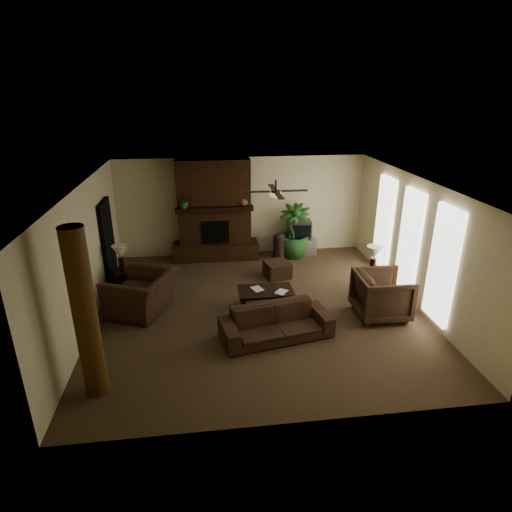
{
  "coord_description": "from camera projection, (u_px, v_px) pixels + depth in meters",
  "views": [
    {
      "loc": [
        -1.13,
        -8.27,
        4.59
      ],
      "look_at": [
        0.0,
        0.4,
        1.1
      ],
      "focal_mm": 29.85,
      "sensor_mm": 36.0,
      "label": 1
    }
  ],
  "objects": [
    {
      "name": "tv",
      "position": [
        300.0,
        229.0,
        12.26
      ],
      "size": [
        0.7,
        0.59,
        0.52
      ],
      "color": "#3A3A3C",
      "rests_on": "tv_stand"
    },
    {
      "name": "lamp_left",
      "position": [
        120.0,
        254.0,
        9.82
      ],
      "size": [
        0.43,
        0.43,
        0.65
      ],
      "color": "black",
      "rests_on": "side_table_left"
    },
    {
      "name": "room_shell",
      "position": [
        258.0,
        250.0,
        8.94
      ],
      "size": [
        7.0,
        7.0,
        7.0
      ],
      "color": "brown",
      "rests_on": "ground"
    },
    {
      "name": "coffee_table",
      "position": [
        266.0,
        292.0,
        9.37
      ],
      "size": [
        1.2,
        0.7,
        0.43
      ],
      "color": "black",
      "rests_on": "ground"
    },
    {
      "name": "floor_vase",
      "position": [
        279.0,
        244.0,
        12.04
      ],
      "size": [
        0.34,
        0.34,
        0.77
      ],
      "color": "#34221D",
      "rests_on": "ground"
    },
    {
      "name": "tv_stand",
      "position": [
        300.0,
        246.0,
        12.46
      ],
      "size": [
        0.91,
        0.6,
        0.5
      ],
      "primitive_type": "cube",
      "rotation": [
        0.0,
        0.0,
        0.12
      ],
      "color": "#ACACAF",
      "rests_on": "ground"
    },
    {
      "name": "armchair_left",
      "position": [
        140.0,
        287.0,
        9.13
      ],
      "size": [
        1.33,
        1.59,
        1.18
      ],
      "primitive_type": "imported",
      "rotation": [
        0.0,
        0.0,
        -1.96
      ],
      "color": "#3E291A",
      "rests_on": "ground"
    },
    {
      "name": "side_table_right",
      "position": [
        372.0,
        282.0,
        10.09
      ],
      "size": [
        0.63,
        0.63,
        0.55
      ],
      "primitive_type": "cube",
      "rotation": [
        0.0,
        0.0,
        0.31
      ],
      "color": "black",
      "rests_on": "ground"
    },
    {
      "name": "windows",
      "position": [
        409.0,
        242.0,
        9.55
      ],
      "size": [
        0.08,
        3.65,
        2.35
      ],
      "color": "white",
      "rests_on": "ground"
    },
    {
      "name": "doorway",
      "position": [
        108.0,
        244.0,
        10.31
      ],
      "size": [
        0.1,
        1.0,
        2.1
      ],
      "primitive_type": "cube",
      "color": "black",
      "rests_on": "ground"
    },
    {
      "name": "fireplace",
      "position": [
        215.0,
        219.0,
        11.9
      ],
      "size": [
        2.4,
        0.7,
        2.8
      ],
      "color": "#492813",
      "rests_on": "ground"
    },
    {
      "name": "mantel_plant",
      "position": [
        184.0,
        202.0,
        11.35
      ],
      "size": [
        0.45,
        0.48,
        0.33
      ],
      "primitive_type": "imported",
      "rotation": [
        0.0,
        0.0,
        0.17
      ],
      "color": "#2B5F26",
      "rests_on": "fireplace"
    },
    {
      "name": "mantel_vase",
      "position": [
        244.0,
        201.0,
        11.62
      ],
      "size": [
        0.24,
        0.24,
        0.22
      ],
      "primitive_type": "imported",
      "rotation": [
        0.0,
        0.0,
        -0.07
      ],
      "color": "brown",
      "rests_on": "fireplace"
    },
    {
      "name": "ottoman",
      "position": [
        277.0,
        269.0,
        10.99
      ],
      "size": [
        0.71,
        0.71,
        0.4
      ],
      "primitive_type": "cube",
      "rotation": [
        0.0,
        0.0,
        0.21
      ],
      "color": "#3E291A",
      "rests_on": "ground"
    },
    {
      "name": "book_a",
      "position": [
        253.0,
        285.0,
        9.26
      ],
      "size": [
        0.21,
        0.1,
        0.29
      ],
      "primitive_type": "imported",
      "rotation": [
        0.0,
        0.0,
        0.37
      ],
      "color": "#999999",
      "rests_on": "coffee_table"
    },
    {
      "name": "log_column",
      "position": [
        85.0,
        315.0,
        6.37
      ],
      "size": [
        0.36,
        0.36,
        2.8
      ],
      "primitive_type": "cylinder",
      "color": "brown",
      "rests_on": "ground"
    },
    {
      "name": "ceiling_fan",
      "position": [
        276.0,
        193.0,
        8.84
      ],
      "size": [
        1.35,
        1.35,
        0.37
      ],
      "color": "black",
      "rests_on": "ceiling"
    },
    {
      "name": "armchair_right",
      "position": [
        382.0,
        293.0,
        8.96
      ],
      "size": [
        1.01,
        1.07,
        1.08
      ],
      "primitive_type": "imported",
      "rotation": [
        0.0,
        0.0,
        1.55
      ],
      "color": "#3E291A",
      "rests_on": "ground"
    },
    {
      "name": "sofa",
      "position": [
        276.0,
        318.0,
        8.23
      ],
      "size": [
        2.24,
        1.04,
        0.84
      ],
      "primitive_type": "imported",
      "rotation": [
        0.0,
        0.0,
        0.2
      ],
      "color": "#3E291A",
      "rests_on": "ground"
    },
    {
      "name": "floor_plant",
      "position": [
        293.0,
        242.0,
        12.21
      ],
      "size": [
        1.3,
        1.73,
        0.86
      ],
      "primitive_type": "imported",
      "rotation": [
        0.0,
        0.0,
        -0.32
      ],
      "color": "#2B5F26",
      "rests_on": "ground"
    },
    {
      "name": "book_b",
      "position": [
        277.0,
        285.0,
        9.23
      ],
      "size": [
        0.18,
        0.15,
        0.29
      ],
      "primitive_type": "imported",
      "rotation": [
        0.0,
        0.0,
        -0.65
      ],
      "color": "#999999",
      "rests_on": "coffee_table"
    },
    {
      "name": "lamp_right",
      "position": [
        374.0,
        254.0,
        9.77
      ],
      "size": [
        0.4,
        0.4,
        0.65
      ],
      "color": "black",
      "rests_on": "side_table_right"
    },
    {
      "name": "side_table_left",
      "position": [
        126.0,
        281.0,
        10.15
      ],
      "size": [
        0.64,
        0.64,
        0.55
      ],
      "primitive_type": "cube",
      "rotation": [
        0.0,
        0.0,
        0.34
      ],
      "color": "black",
      "rests_on": "ground"
    }
  ]
}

